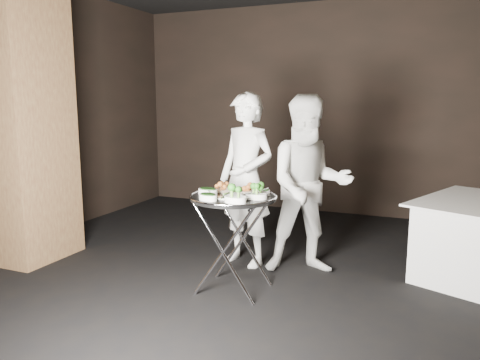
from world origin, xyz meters
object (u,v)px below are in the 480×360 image
at_px(tray_stand, 233,239).
at_px(serving_tray, 233,197).
at_px(waiter_right, 309,185).
at_px(waiter_left, 246,180).

bearing_deg(tray_stand, serving_tray, 116.57).
relative_size(tray_stand, waiter_right, 0.49).
height_order(waiter_left, waiter_right, waiter_left).
xyz_separation_m(tray_stand, waiter_left, (-0.16, 0.69, 0.40)).
bearing_deg(waiter_right, waiter_left, 156.63).
distance_m(tray_stand, serving_tray, 0.37).
xyz_separation_m(tray_stand, serving_tray, (-0.00, 0.00, 0.37)).
height_order(tray_stand, waiter_right, waiter_right).
distance_m(serving_tray, waiter_left, 0.71).
relative_size(waiter_left, waiter_right, 1.01).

